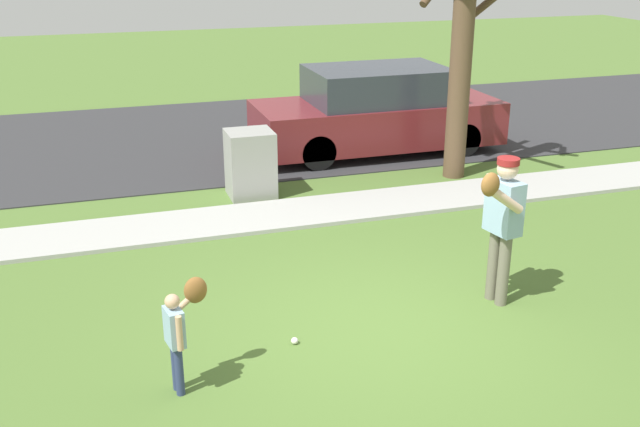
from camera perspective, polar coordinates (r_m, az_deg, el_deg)
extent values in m
plane|color=#4C6B2D|center=(11.08, -2.37, -0.36)|extent=(48.00, 48.00, 0.00)
cube|color=#A3A39E|center=(11.16, -2.51, -0.04)|extent=(36.00, 1.20, 0.06)
cube|color=#2D2D30|center=(15.83, -7.33, 6.03)|extent=(36.00, 6.80, 0.02)
cylinder|color=#6B6656|center=(8.63, 14.02, -4.26)|extent=(0.14, 0.14, 0.86)
cylinder|color=#6B6656|center=(8.74, 13.28, -3.86)|extent=(0.14, 0.14, 0.86)
cube|color=#8CADC6|center=(8.41, 14.07, 0.51)|extent=(0.31, 0.45, 0.61)
sphere|color=beige|center=(8.27, 14.33, 3.37)|extent=(0.23, 0.23, 0.23)
cylinder|color=maroon|center=(8.25, 14.39, 3.95)|extent=(0.25, 0.25, 0.07)
cylinder|color=beige|center=(7.99, 14.04, 1.11)|extent=(0.54, 0.20, 0.41)
ellipsoid|color=brown|center=(7.80, 13.06, 2.20)|extent=(0.24, 0.18, 0.26)
cylinder|color=beige|center=(8.58, 12.95, 1.14)|extent=(0.10, 0.10, 0.58)
cylinder|color=navy|center=(7.09, -11.10, -11.47)|extent=(0.08, 0.08, 0.51)
cylinder|color=navy|center=(7.01, -10.85, -11.87)|extent=(0.08, 0.08, 0.51)
cube|color=#8CADC6|center=(6.84, -11.22, -8.61)|extent=(0.18, 0.26, 0.36)
sphere|color=tan|center=(6.71, -11.38, -6.69)|extent=(0.14, 0.14, 0.14)
cylinder|color=tan|center=(6.94, -10.49, -6.88)|extent=(0.32, 0.12, 0.24)
ellipsoid|color=brown|center=(6.92, -9.62, -5.86)|extent=(0.24, 0.18, 0.26)
cylinder|color=tan|center=(6.70, -10.83, -9.10)|extent=(0.06, 0.06, 0.34)
sphere|color=white|center=(7.77, -1.98, -9.82)|extent=(0.07, 0.07, 0.07)
cube|color=gray|center=(11.93, -5.41, 3.86)|extent=(0.73, 0.69, 1.08)
cylinder|color=brown|center=(12.75, 10.93, 12.63)|extent=(0.37, 0.37, 4.53)
cylinder|color=brown|center=(13.08, 12.94, 15.68)|extent=(0.53, 1.36, 1.02)
cube|color=maroon|center=(14.43, 4.38, 7.10)|extent=(4.70, 1.90, 0.80)
cube|color=#2D333D|center=(14.27, 4.46, 9.93)|extent=(2.59, 1.75, 0.65)
cylinder|color=black|center=(15.81, 8.16, 7.21)|extent=(0.64, 0.22, 0.64)
cylinder|color=black|center=(14.36, 11.04, 5.66)|extent=(0.64, 0.22, 0.64)
cylinder|color=black|center=(14.80, -2.14, 6.48)|extent=(0.64, 0.22, 0.64)
cylinder|color=black|center=(13.25, -0.17, 4.77)|extent=(0.64, 0.22, 0.64)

